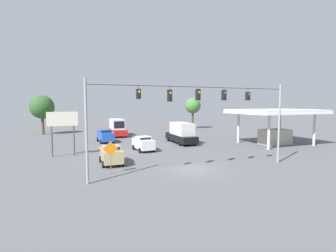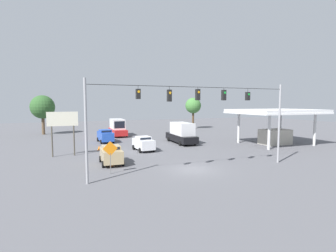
{
  "view_description": "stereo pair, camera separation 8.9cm",
  "coord_description": "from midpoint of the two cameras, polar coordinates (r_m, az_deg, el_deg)",
  "views": [
    {
      "loc": [
        11.09,
        20.92,
        6.06
      ],
      "look_at": [
        -0.53,
        -7.29,
        3.39
      ],
      "focal_mm": 28.0,
      "sensor_mm": 36.0,
      "label": 1
    },
    {
      "loc": [
        11.01,
        20.96,
        6.06
      ],
      "look_at": [
        -0.53,
        -7.29,
        3.39
      ],
      "focal_mm": 28.0,
      "sensor_mm": 36.0,
      "label": 2
    }
  ],
  "objects": [
    {
      "name": "ground_plane",
      "position": [
        24.44,
        5.33,
        -9.37
      ],
      "size": [
        140.0,
        140.0,
        0.0
      ],
      "primitive_type": "plane",
      "color": "#56565B"
    },
    {
      "name": "overhead_signal_span",
      "position": [
        22.95,
        6.36,
        3.01
      ],
      "size": [
        18.9,
        0.38,
        7.91
      ],
      "color": "#939399",
      "rests_on": "ground_plane"
    },
    {
      "name": "sedan_white_withflow_mid",
      "position": [
        33.55,
        -5.46,
        -3.76
      ],
      "size": [
        2.17,
        3.99,
        1.84
      ],
      "color": "silver",
      "rests_on": "ground_plane"
    },
    {
      "name": "box_truck_black_oncoming_far",
      "position": [
        39.62,
        2.87,
        -1.56
      ],
      "size": [
        2.8,
        7.51,
        3.13
      ],
      "color": "black",
      "rests_on": "ground_plane"
    },
    {
      "name": "sedan_tan_parked_shoulder",
      "position": [
        26.78,
        -12.34,
        -6.06
      ],
      "size": [
        2.18,
        3.89,
        1.87
      ],
      "color": "tan",
      "rests_on": "ground_plane"
    },
    {
      "name": "sedan_blue_withflow_far",
      "position": [
        41.7,
        -13.59,
        -2.07
      ],
      "size": [
        2.19,
        4.43,
        1.97
      ],
      "color": "#234CB2",
      "rests_on": "ground_plane"
    },
    {
      "name": "box_truck_red_withflow_deep",
      "position": [
        49.39,
        -11.06,
        -0.35
      ],
      "size": [
        2.62,
        6.93,
        3.12
      ],
      "color": "red",
      "rests_on": "ground_plane"
    },
    {
      "name": "traffic_cone_nearest",
      "position": [
        26.06,
        -12.27,
        -7.87
      ],
      "size": [
        0.42,
        0.42,
        0.6
      ],
      "primitive_type": "cone",
      "color": "orange",
      "rests_on": "ground_plane"
    },
    {
      "name": "traffic_cone_second",
      "position": [
        28.21,
        -12.73,
        -6.9
      ],
      "size": [
        0.42,
        0.42,
        0.6
      ],
      "primitive_type": "cone",
      "color": "orange",
      "rests_on": "ground_plane"
    },
    {
      "name": "traffic_cone_third",
      "position": [
        30.46,
        -13.42,
        -6.03
      ],
      "size": [
        0.42,
        0.42,
        0.6
      ],
      "primitive_type": "cone",
      "color": "orange",
      "rests_on": "ground_plane"
    },
    {
      "name": "traffic_cone_fourth",
      "position": [
        32.63,
        -14.36,
        -5.32
      ],
      "size": [
        0.42,
        0.42,
        0.6
      ],
      "primitive_type": "cone",
      "color": "orange",
      "rests_on": "ground_plane"
    },
    {
      "name": "traffic_cone_fifth",
      "position": [
        35.08,
        -14.86,
        -4.61
      ],
      "size": [
        0.42,
        0.42,
        0.6
      ],
      "primitive_type": "cone",
      "color": "orange",
      "rests_on": "ground_plane"
    },
    {
      "name": "gas_station",
      "position": [
        41.5,
        22.29,
        1.45
      ],
      "size": [
        11.97,
        9.12,
        5.14
      ],
      "color": "silver",
      "rests_on": "ground_plane"
    },
    {
      "name": "roadside_billboard",
      "position": [
        31.94,
        -22.05,
        0.45
      ],
      "size": [
        3.33,
        0.16,
        5.09
      ],
      "color": "#4C473D",
      "rests_on": "ground_plane"
    },
    {
      "name": "work_zone_sign",
      "position": [
        22.91,
        -12.52,
        -5.35
      ],
      "size": [
        1.27,
        0.06,
        2.84
      ],
      "color": "slate",
      "rests_on": "ground_plane"
    },
    {
      "name": "tree_horizon_left",
      "position": [
        55.86,
        -25.78,
        3.71
      ],
      "size": [
        4.5,
        4.5,
        7.58
      ],
      "color": "brown",
      "rests_on": "ground_plane"
    },
    {
      "name": "tree_horizon_right",
      "position": [
        62.24,
        5.37,
        4.39
      ],
      "size": [
        3.69,
        3.69,
        7.33
      ],
      "color": "#4C3823",
      "rests_on": "ground_plane"
    }
  ]
}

